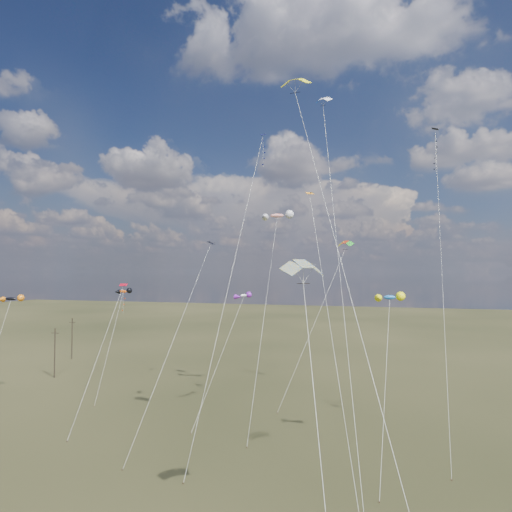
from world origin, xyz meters
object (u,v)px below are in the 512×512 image
(diamond_black_high, at_px, (436,164))
(novelty_black_orange, at_px, (11,299))
(utility_pole_far, at_px, (72,338))
(utility_pole_near, at_px, (55,352))
(parafoil_yellow, at_px, (295,81))

(diamond_black_high, height_order, novelty_black_orange, diamond_black_high)
(utility_pole_far, height_order, diamond_black_high, diamond_black_high)
(utility_pole_near, height_order, diamond_black_high, diamond_black_high)
(novelty_black_orange, bearing_deg, parafoil_yellow, -15.13)
(parafoil_yellow, distance_m, novelty_black_orange, 47.47)
(diamond_black_high, relative_size, parafoil_yellow, 1.05)
(utility_pole_far, xyz_separation_m, parafoil_yellow, (53.20, -37.93, 29.49))
(diamond_black_high, bearing_deg, parafoil_yellow, -118.80)
(parafoil_yellow, bearing_deg, utility_pole_far, 144.52)
(parafoil_yellow, bearing_deg, diamond_black_high, 61.20)
(utility_pole_near, bearing_deg, parafoil_yellow, -27.89)
(utility_pole_far, height_order, parafoil_yellow, parafoil_yellow)
(parafoil_yellow, xyz_separation_m, novelty_black_orange, (-41.54, 11.23, -20.05))
(utility_pole_far, bearing_deg, parafoil_yellow, -35.48)
(utility_pole_near, xyz_separation_m, diamond_black_high, (58.31, -0.08, 26.85))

